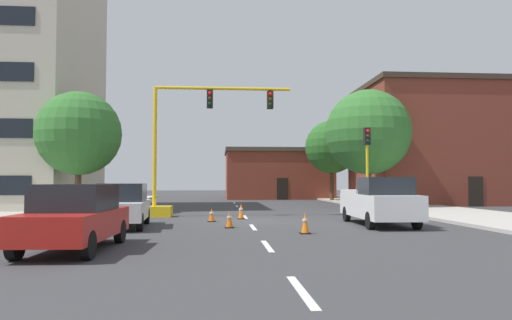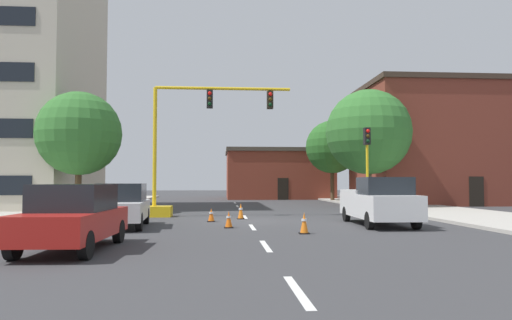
{
  "view_description": "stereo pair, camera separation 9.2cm",
  "coord_description": "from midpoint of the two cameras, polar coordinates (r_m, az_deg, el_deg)",
  "views": [
    {
      "loc": [
        -1.37,
        -21.79,
        1.8
      ],
      "look_at": [
        0.73,
        4.69,
        3.04
      ],
      "focal_mm": 33.16,
      "sensor_mm": 36.0,
      "label": 1
    },
    {
      "loc": [
        -1.28,
        -21.8,
        1.8
      ],
      "look_at": [
        0.73,
        4.69,
        3.04
      ],
      "focal_mm": 33.16,
      "sensor_mm": 36.0,
      "label": 2
    }
  ],
  "objects": [
    {
      "name": "lane_stripe_seg_5",
      "position": [
        35.36,
        -2.4,
        -5.57
      ],
      "size": [
        0.16,
        2.4,
        0.01
      ],
      "primitive_type": "cube",
      "color": "silver",
      "rests_on": "ground_plane"
    },
    {
      "name": "lane_stripe_seg_2",
      "position": [
        18.92,
        -0.5,
        -8.11
      ],
      "size": [
        0.16,
        2.4,
        0.01
      ],
      "primitive_type": "cube",
      "color": "silver",
      "rests_on": "ground_plane"
    },
    {
      "name": "sidewalk_right",
      "position": [
        32.52,
        18.98,
        -5.57
      ],
      "size": [
        6.0,
        56.0,
        0.14
      ],
      "primitive_type": "cube",
      "color": "#B2ADA3",
      "rests_on": "ground_plane"
    },
    {
      "name": "tree_right_far",
      "position": [
        43.97,
        9.02,
        1.54
      ],
      "size": [
        4.85,
        4.85,
        7.44
      ],
      "color": "#4C3823",
      "rests_on": "ground_plane"
    },
    {
      "name": "lane_stripe_seg_4",
      "position": [
        29.88,
        -2.0,
        -6.11
      ],
      "size": [
        0.16,
        2.4,
        0.01
      ],
      "primitive_type": "cube",
      "color": "silver",
      "rests_on": "ground_plane"
    },
    {
      "name": "lane_stripe_seg_6",
      "position": [
        40.85,
        -2.69,
        -5.18
      ],
      "size": [
        0.16,
        2.4,
        0.01
      ],
      "primitive_type": "cube",
      "color": "silver",
      "rests_on": "ground_plane"
    },
    {
      "name": "ground_plane",
      "position": [
        21.91,
        -1.06,
        -7.38
      ],
      "size": [
        160.0,
        160.0,
        0.0
      ],
      "primitive_type": "plane",
      "color": "#38383A"
    },
    {
      "name": "sidewalk_left",
      "position": [
        31.56,
        -23.65,
        -5.58
      ],
      "size": [
        6.0,
        56.0,
        0.14
      ],
      "primitive_type": "cube",
      "color": "#B2ADA3",
      "rests_on": "ground_plane"
    },
    {
      "name": "lane_stripe_seg_1",
      "position": [
        13.48,
        1.17,
        -10.32
      ],
      "size": [
        0.16,
        2.4,
        0.01
      ],
      "primitive_type": "cube",
      "color": "silver",
      "rests_on": "ground_plane"
    },
    {
      "name": "traffic_cone_roadside_b",
      "position": [
        21.6,
        -5.5,
        -6.63
      ],
      "size": [
        0.36,
        0.36,
        0.62
      ],
      "color": "black",
      "rests_on": "ground_plane"
    },
    {
      "name": "lane_stripe_seg_3",
      "position": [
        24.39,
        -1.42,
        -6.88
      ],
      "size": [
        0.16,
        2.4,
        0.01
      ],
      "primitive_type": "cube",
      "color": "silver",
      "rests_on": "ground_plane"
    },
    {
      "name": "building_row_right",
      "position": [
        42.59,
        21.55,
        1.73
      ],
      "size": [
        13.77,
        10.13,
        9.83
      ],
      "color": "brown",
      "rests_on": "ground_plane"
    },
    {
      "name": "traffic_light_pole_right",
      "position": [
        26.78,
        13.16,
        1.11
      ],
      "size": [
        0.32,
        0.47,
        4.8
      ],
      "color": "yellow",
      "rests_on": "ground_plane"
    },
    {
      "name": "traffic_cone_roadside_a",
      "position": [
        18.67,
        -3.36,
        -7.19
      ],
      "size": [
        0.36,
        0.36,
        0.66
      ],
      "color": "black",
      "rests_on": "ground_plane"
    },
    {
      "name": "tree_left_near",
      "position": [
        28.7,
        -20.67,
        3.01
      ],
      "size": [
        4.76,
        4.76,
        6.94
      ],
      "color": "#4C3823",
      "rests_on": "ground_plane"
    },
    {
      "name": "tree_right_mid",
      "position": [
        33.96,
        13.3,
        3.29
      ],
      "size": [
        5.93,
        5.93,
        8.25
      ],
      "color": "brown",
      "rests_on": "ground_plane"
    },
    {
      "name": "traffic_cone_roadside_d",
      "position": [
        16.64,
        5.79,
        -7.58
      ],
      "size": [
        0.36,
        0.36,
        0.75
      ],
      "color": "black",
      "rests_on": "ground_plane"
    },
    {
      "name": "sedan_red_mid_left",
      "position": [
        13.44,
        -21.19,
        -6.38
      ],
      "size": [
        2.0,
        4.56,
        1.74
      ],
      "color": "#B21E19",
      "rests_on": "ground_plane"
    },
    {
      "name": "lane_stripe_seg_0",
      "position": [
        8.11,
        5.19,
        -15.46
      ],
      "size": [
        0.16,
        2.4,
        0.01
      ],
      "primitive_type": "cube",
      "color": "silver",
      "rests_on": "ground_plane"
    },
    {
      "name": "building_brick_center",
      "position": [
        52.2,
        2.46,
        -1.7
      ],
      "size": [
        11.41,
        9.44,
        5.33
      ],
      "color": "brown",
      "rests_on": "ground_plane"
    },
    {
      "name": "traffic_signal_gantry",
      "position": [
        24.99,
        -10.03,
        -1.75
      ],
      "size": [
        8.02,
        1.2,
        6.83
      ],
      "color": "yellow",
      "rests_on": "ground_plane"
    },
    {
      "name": "pickup_truck_white",
      "position": [
        20.43,
        14.48,
        -4.89
      ],
      "size": [
        2.15,
        5.45,
        1.99
      ],
      "color": "white",
      "rests_on": "ground_plane"
    },
    {
      "name": "sedan_white_near_left",
      "position": [
        19.49,
        -15.95,
        -5.24
      ],
      "size": [
        2.16,
        4.62,
        1.74
      ],
      "color": "white",
      "rests_on": "ground_plane"
    },
    {
      "name": "traffic_cone_roadside_c",
      "position": [
        23.05,
        -1.93,
        -6.19
      ],
      "size": [
        0.36,
        0.36,
        0.77
      ],
      "color": "black",
      "rests_on": "ground_plane"
    }
  ]
}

